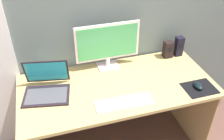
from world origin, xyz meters
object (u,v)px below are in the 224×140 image
at_px(speaker_right, 179,46).
at_px(fishbowl, 42,70).
at_px(monitor, 108,44).
at_px(laptop, 47,87).
at_px(speaker_near_monitor, 168,49).
at_px(mouse, 198,86).
at_px(keyboard_external, 124,102).

distance_m(speaker_right, fishbowl, 1.24).
bearing_deg(monitor, laptop, -159.29).
xyz_separation_m(speaker_right, speaker_near_monitor, (-0.11, -0.00, -0.02)).
relative_size(laptop, mouse, 3.89).
relative_size(speaker_near_monitor, keyboard_external, 0.36).
relative_size(monitor, keyboard_external, 1.28).
height_order(fishbowl, mouse, fishbowl).
bearing_deg(fishbowl, monitor, -0.22).
relative_size(speaker_near_monitor, mouse, 1.56).
relative_size(monitor, fishbowl, 3.85).
relative_size(laptop, fishbowl, 2.73).
bearing_deg(keyboard_external, monitor, 90.02).
bearing_deg(keyboard_external, speaker_right, 37.06).
xyz_separation_m(fishbowl, mouse, (1.15, -0.49, -0.05)).
distance_m(speaker_near_monitor, fishbowl, 1.13).
height_order(monitor, mouse, monitor).
height_order(keyboard_external, mouse, mouse).
bearing_deg(mouse, speaker_near_monitor, 96.41).
xyz_separation_m(monitor, fishbowl, (-0.56, 0.00, -0.16)).
bearing_deg(speaker_right, keyboard_external, -145.08).
relative_size(laptop, keyboard_external, 0.91).
relative_size(monitor, speaker_near_monitor, 3.52).
xyz_separation_m(monitor, keyboard_external, (-0.02, -0.49, -0.22)).
distance_m(speaker_right, laptop, 1.24).
xyz_separation_m(laptop, fishbowl, (-0.01, 0.21, 0.02)).
bearing_deg(monitor, keyboard_external, -92.11).
distance_m(laptop, keyboard_external, 0.60).
height_order(speaker_right, keyboard_external, speaker_right).
bearing_deg(keyboard_external, fishbowl, 139.88).
height_order(speaker_near_monitor, laptop, laptop).
height_order(speaker_right, speaker_near_monitor, speaker_right).
bearing_deg(speaker_near_monitor, laptop, -169.65).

